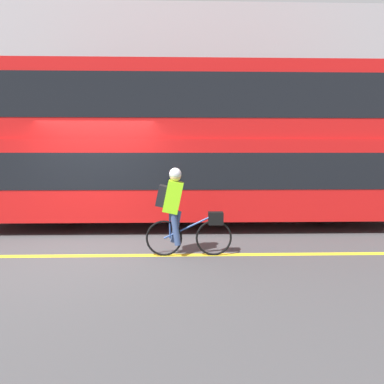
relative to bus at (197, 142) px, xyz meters
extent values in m
plane|color=#424244|center=(-2.20, -2.42, -2.11)|extent=(80.00, 80.00, 0.00)
cube|color=yellow|center=(-2.20, -2.54, -2.10)|extent=(50.00, 0.14, 0.01)
cube|color=gray|center=(-2.20, 3.35, -2.03)|extent=(60.00, 1.79, 0.15)
cube|color=#9E9EA3|center=(-2.20, 4.39, 1.63)|extent=(60.00, 0.30, 7.47)
cylinder|color=black|center=(3.35, 0.00, -1.59)|extent=(1.03, 0.30, 1.03)
cylinder|color=black|center=(-3.35, 0.00, -1.59)|extent=(1.03, 0.30, 1.03)
cube|color=red|center=(0.00, 0.00, -0.89)|extent=(10.81, 2.59, 1.81)
cube|color=black|center=(0.00, 0.00, -0.68)|extent=(10.37, 2.61, 0.80)
cube|color=red|center=(0.00, 0.00, 0.85)|extent=(10.81, 2.48, 1.67)
cube|color=black|center=(0.00, 0.00, 0.93)|extent=(10.37, 2.50, 0.94)
torus|color=black|center=(0.21, -2.56, -1.78)|extent=(0.65, 0.04, 0.65)
torus|color=black|center=(-0.67, -2.56, -1.78)|extent=(0.65, 0.04, 0.65)
cylinder|color=#2D4C8C|center=(-0.23, -2.56, -1.58)|extent=(0.90, 0.03, 0.44)
cylinder|color=#2D4C8C|center=(-0.57, -2.56, -1.55)|extent=(0.03, 0.03, 0.47)
cube|color=black|center=(0.24, -2.56, -1.43)|extent=(0.26, 0.16, 0.22)
cube|color=#8CE019|center=(-0.51, -2.56, -1.04)|extent=(0.37, 0.32, 0.58)
cube|color=black|center=(-0.71, -2.56, -1.02)|extent=(0.21, 0.26, 0.38)
cylinder|color=#384C7A|center=(-0.47, -2.47, -1.60)|extent=(0.21, 0.11, 0.58)
cylinder|color=#384C7A|center=(-0.47, -2.65, -1.60)|extent=(0.19, 0.11, 0.58)
sphere|color=tan|center=(-0.47, -2.56, -0.69)|extent=(0.19, 0.19, 0.19)
sphere|color=silver|center=(-0.47, -2.56, -0.64)|extent=(0.21, 0.21, 0.21)
cylinder|color=#262628|center=(-5.44, 3.26, -1.55)|extent=(0.55, 0.55, 0.81)
cylinder|color=#59595B|center=(5.62, 3.26, -0.77)|extent=(0.07, 0.07, 2.37)
cube|color=#1959B2|center=(5.62, 3.21, 0.18)|extent=(0.36, 0.02, 0.36)
camera|label=1|loc=(-0.30, -7.72, -0.30)|focal=28.00mm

